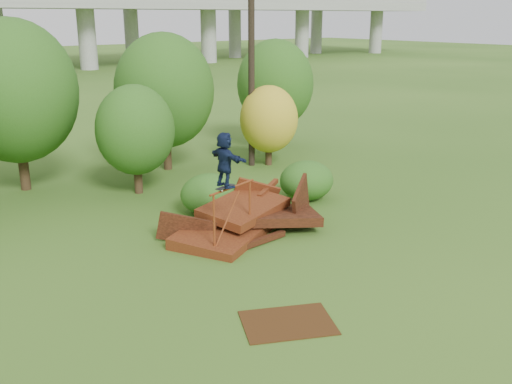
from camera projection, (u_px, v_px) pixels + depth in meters
ground at (322, 258)px, 15.96m from camera, size 240.00×240.00×0.00m
scrap_pile at (245, 219)px, 17.85m from camera, size 5.49×3.57×1.89m
grind_rail at (233, 206)px, 16.42m from camera, size 1.89×0.58×1.84m
skateboard at (225, 187)px, 15.99m from camera, size 0.69×0.35×0.07m
skater at (225, 160)px, 15.75m from camera, size 0.53×1.46×1.55m
flat_plate at (288, 323)px, 12.57m from camera, size 2.41×2.15×0.03m
tree_1 at (14, 92)px, 21.14m from camera, size 4.66×4.66×6.48m
tree_2 at (135, 130)px, 21.11m from camera, size 2.93×2.93×4.13m
tree_3 at (164, 91)px, 24.20m from camera, size 4.24×4.24×5.88m
tree_4 at (269, 119)px, 25.33m from camera, size 2.60×2.60×3.59m
tree_5 at (275, 84)px, 28.68m from camera, size 3.86×3.86×5.43m
shrub_left at (209, 194)px, 19.36m from camera, size 2.01×1.85×1.39m
shrub_right at (307, 180)px, 20.85m from camera, size 2.04×1.87×1.45m
utility_pole at (251, 44)px, 24.29m from camera, size 1.40×0.28×10.53m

